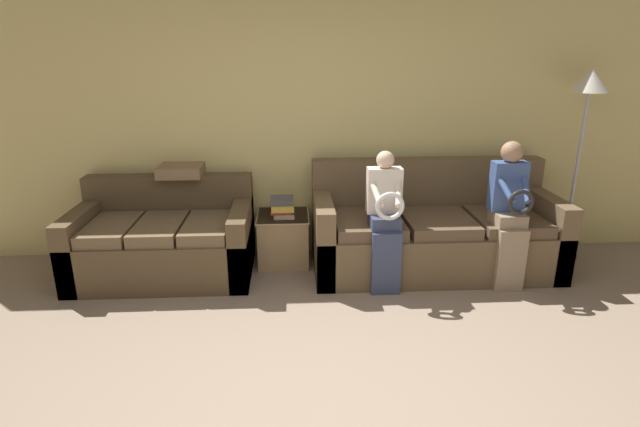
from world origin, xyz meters
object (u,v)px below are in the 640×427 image
at_px(couch_main, 432,233).
at_px(floor_lamp, 588,99).
at_px(child_left_seated, 385,216).
at_px(book_stack, 283,207).
at_px(couch_side, 165,241).
at_px(child_right_seated, 510,208).
at_px(throw_pillow, 182,170).
at_px(side_shelf, 283,237).

xyz_separation_m(couch_main, floor_lamp, (1.41, 0.17, 1.21)).
distance_m(child_left_seated, book_stack, 1.07).
bearing_deg(couch_side, child_left_seated, -11.87).
bearing_deg(child_right_seated, couch_side, 172.45).
distance_m(child_left_seated, throw_pillow, 1.98).
xyz_separation_m(child_left_seated, throw_pillow, (-1.82, 0.75, 0.25)).
relative_size(couch_side, floor_lamp, 0.86).
bearing_deg(child_left_seated, child_right_seated, 0.52).
distance_m(couch_main, throw_pillow, 2.45).
height_order(couch_main, floor_lamp, floor_lamp).
bearing_deg(child_right_seated, couch_main, 143.67).
relative_size(couch_main, couch_side, 1.42).
relative_size(child_right_seated, book_stack, 3.78).
bearing_deg(child_right_seated, throw_pillow, 165.65).
bearing_deg(couch_side, child_right_seated, -7.55).
height_order(child_right_seated, side_shelf, child_right_seated).
height_order(couch_main, child_left_seated, child_left_seated).
distance_m(couch_side, side_shelf, 1.10).
xyz_separation_m(book_stack, throw_pillow, (-0.95, 0.14, 0.34)).
xyz_separation_m(child_left_seated, child_right_seated, (1.07, 0.01, 0.05)).
relative_size(book_stack, floor_lamp, 0.18).
bearing_deg(book_stack, throw_pillow, 171.86).
relative_size(couch_main, floor_lamp, 1.22).
relative_size(couch_side, book_stack, 4.71).
relative_size(side_shelf, book_stack, 1.58).
relative_size(child_right_seated, side_shelf, 2.39).
distance_m(couch_side, book_stack, 1.13).
bearing_deg(throw_pillow, child_right_seated, -14.35).
distance_m(book_stack, floor_lamp, 2.98).
distance_m(child_right_seated, book_stack, 2.04).
bearing_deg(couch_side, throw_pillow, 68.99).
bearing_deg(side_shelf, child_left_seated, -35.11).
distance_m(child_left_seated, child_right_seated, 1.07).
height_order(child_left_seated, throw_pillow, child_left_seated).
distance_m(child_right_seated, side_shelf, 2.08).
bearing_deg(side_shelf, child_right_seated, -17.25).
relative_size(book_stack, throw_pillow, 0.82).
height_order(couch_main, child_right_seated, child_right_seated).
xyz_separation_m(child_right_seated, floor_lamp, (0.87, 0.56, 0.85)).
xyz_separation_m(couch_side, child_left_seated, (1.95, -0.41, 0.34)).
bearing_deg(throw_pillow, couch_side, -111.01).
bearing_deg(child_right_seated, child_left_seated, -179.48).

